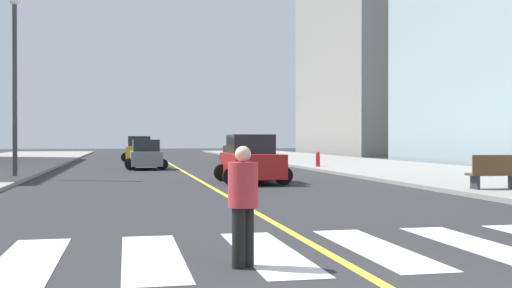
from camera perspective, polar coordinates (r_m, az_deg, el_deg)
name	(u,v)px	position (r m, az deg, el deg)	size (l,w,h in m)	color
sidewalk_kerb_east	(473,177)	(29.90, 19.08, -2.84)	(10.00, 120.00, 0.15)	gray
crosswalk_paint	(322,250)	(10.28, 6.02, -9.54)	(13.50, 4.00, 0.01)	silver
lane_divider_paint	(170,163)	(45.78, -7.84, -1.76)	(0.16, 80.00, 0.01)	yellow
parking_garage_concrete	(396,68)	(76.26, 12.61, 6.72)	(18.00, 24.00, 20.18)	gray
car_black_nearest	(242,150)	(47.38, -1.31, -0.52)	(2.96, 4.68, 2.08)	black
car_yellow_second	(140,150)	(50.82, -10.52, -0.50)	(2.90, 4.54, 1.99)	gold
car_gray_third	(146,155)	(37.50, -9.97, -1.02)	(2.47, 3.93, 1.75)	slate
car_red_fourth	(251,160)	(25.66, -0.45, -1.47)	(2.78, 4.43, 1.97)	red
park_bench	(496,173)	(21.96, 20.91, -2.44)	(1.82, 0.63, 1.12)	brown
pedestrian_crossing	(243,200)	(8.79, -1.19, -5.15)	(0.42, 0.42, 1.69)	black
fire_hydrant	(318,159)	(37.34, 5.63, -1.39)	(0.26, 0.26, 0.89)	red
street_lamp	(15,70)	(29.88, -21.04, 6.26)	(0.44, 0.44, 7.98)	#38383D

